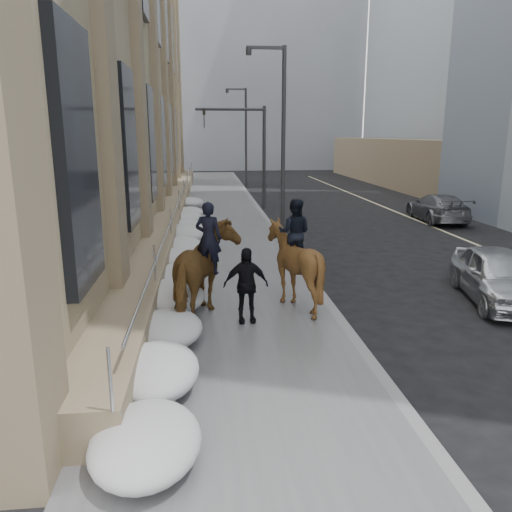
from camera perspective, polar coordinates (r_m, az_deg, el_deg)
The scene contains 16 objects.
ground at distance 9.15m, azimuth -1.86°, elevation -15.11°, with size 140.00×140.00×0.00m, color black.
sidewalk at distance 18.53m, azimuth -4.00°, elevation 0.14°, with size 5.00×80.00×0.12m, color #4F4F51.
curb at distance 18.78m, azimuth 4.01°, elevation 0.33°, with size 0.24×80.00×0.12m, color slate.
lane_line at distance 21.56m, azimuth 25.12°, elevation 0.65°, with size 0.15×70.00×0.01m, color #BFB78C.
limestone_building at distance 28.71m, azimuth -16.46°, elevation 22.25°, with size 6.10×44.00×18.00m.
bg_building_mid at distance 68.82m, azimuth -2.11°, elevation 21.79°, with size 30.00×12.00×28.00m, color slate.
bg_building_far at distance 80.38m, azimuth -10.15°, elevation 17.57°, with size 24.00×12.00×20.00m, color gray.
streetlight_mid at distance 22.24m, azimuth 2.74°, elevation 14.19°, with size 1.71×0.24×8.00m.
streetlight_far at distance 42.12m, azimuth -1.38°, elevation 14.01°, with size 1.71×0.24×8.00m.
traffic_signal at distance 30.11m, azimuth -0.86°, elevation 13.00°, with size 4.10×0.22×6.00m.
snow_bank at distance 16.61m, azimuth -8.72°, elevation -0.14°, with size 1.70×18.10×0.76m.
mounted_horse_left at distance 11.82m, azimuth -5.75°, elevation -1.64°, with size 1.89×2.89×2.78m.
mounted_horse_right at distance 12.63m, azimuth 4.32°, elevation -0.61°, with size 2.28×2.42×2.73m.
pedestrian at distance 11.58m, azimuth -1.18°, elevation -3.34°, with size 1.05×0.44×1.79m, color black.
car_silver at distance 14.89m, azimuth 25.97°, elevation -2.02°, with size 1.71×4.25×1.45m, color silver.
car_grey at distance 27.56m, azimuth 20.02°, elevation 5.22°, with size 1.99×4.88×1.42m, color slate.
Camera 1 is at (-0.52, -8.00, 4.42)m, focal length 35.00 mm.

